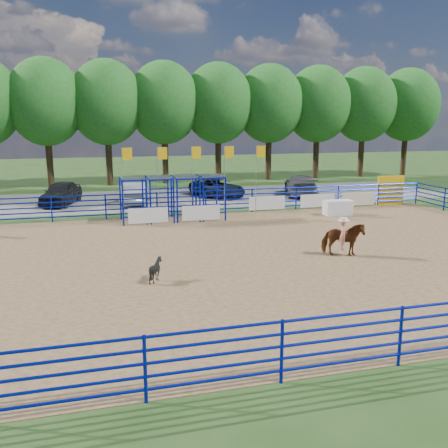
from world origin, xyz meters
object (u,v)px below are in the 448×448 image
Objects in this scene: car_c at (217,188)px; car_d at (301,185)px; horse_and_rider at (343,237)px; car_a at (61,193)px; car_b at (136,193)px; calf at (156,270)px; announcer_table at (338,208)px.

car_d is (6.35, -1.14, 0.12)m from car_c.
car_c is at bearing 93.00° from horse_and_rider.
car_b is (5.00, -1.05, -0.03)m from car_a.
horse_and_rider is at bearing -97.92° from calf.
car_c reaches higher than calf.
car_c is at bearing 119.87° from announcer_table.
car_a is at bearing -4.40° from calf.
horse_and_rider is at bearing -38.34° from car_a.
calf is 0.19× the size of car_b.
car_d reaches higher than car_c.
car_c is (11.26, 0.56, -0.11)m from car_a.
car_c reaches higher than announcer_table.
car_a is 17.62m from car_d.
car_c is at bearing -37.59° from calf.
car_d is (13.59, 17.84, 0.36)m from calf.
calf is at bearing -132.87° from car_c.
calf is 22.43m from car_d.
announcer_table is 18.61m from car_a.
horse_and_rider is at bearing 126.41° from car_b.
horse_and_rider is 17.63m from car_b.
car_d is at bearing 71.87° from horse_and_rider.
car_b is 6.46m from car_c.
car_c is 6.46m from car_d.
horse_and_rider is 17.74m from car_c.
calf is 0.19× the size of car_a.
car_d reaches higher than calf.
calf is 20.31m from car_c.
car_b reaches higher than announcer_table.
horse_and_rider is 0.42× the size of car_d.
calf is 0.18× the size of car_c.
horse_and_rider is 8.27m from calf.
car_a is at bearing 152.53° from announcer_table.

